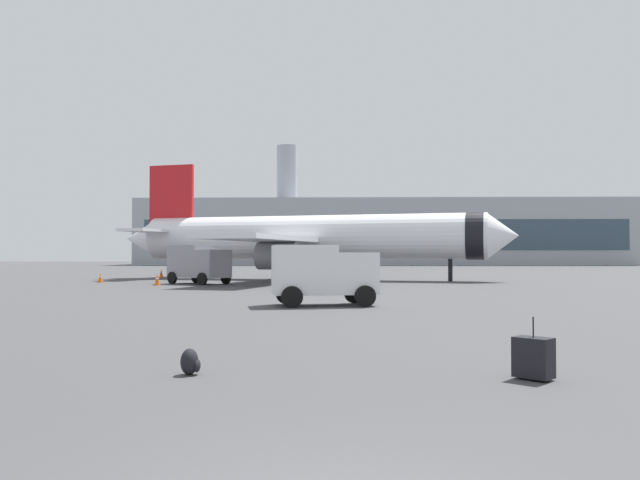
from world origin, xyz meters
TOP-DOWN VIEW (x-y plane):
  - airplane_at_gate at (-2.53, 51.25)m, footprint 35.31×32.16m
  - service_truck at (-10.32, 42.96)m, footprint 5.15×4.66m
  - cargo_van at (-0.59, 22.63)m, footprint 4.70×3.03m
  - safety_cone_near at (-18.64, 45.54)m, footprint 0.44×0.44m
  - safety_cone_mid at (-12.81, 40.83)m, footprint 0.44×0.44m
  - safety_cone_far at (-0.89, 58.51)m, footprint 0.44×0.44m
  - safety_cone_outer at (-16.61, 55.92)m, footprint 0.44×0.44m
  - rolling_suitcase at (3.45, 6.14)m, footprint 0.74×0.73m
  - traveller_backpack at (-2.67, 6.44)m, footprint 0.36×0.40m
  - terminal_building at (9.46, 134.91)m, footprint 102.44×18.54m

SIDE VIEW (x-z plane):
  - traveller_backpack at x=-2.67m, z-range -0.01..0.47m
  - safety_cone_far at x=-0.89m, z-range -0.01..0.64m
  - safety_cone_near at x=-18.64m, z-range -0.01..0.74m
  - rolling_suitcase at x=3.45m, z-range -0.16..0.94m
  - safety_cone_outer at x=-16.61m, z-range -0.01..0.82m
  - safety_cone_mid at x=-12.81m, z-range -0.01..0.83m
  - cargo_van at x=-0.59m, z-range 0.15..2.75m
  - service_truck at x=-10.32m, z-range 0.16..3.05m
  - airplane_at_gate at x=-2.53m, z-range -1.59..8.91m
  - terminal_building at x=9.46m, z-range -5.89..19.87m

